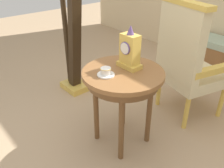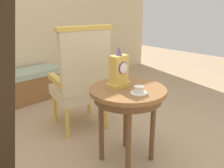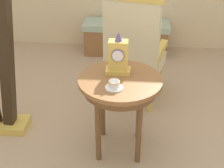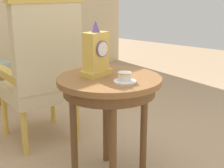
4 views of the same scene
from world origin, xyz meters
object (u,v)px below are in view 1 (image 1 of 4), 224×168
Objects in this scene: teacup_left at (106,72)px; harp at (72,30)px; side_table at (123,81)px; mantel_clock at (130,51)px; armchair at (187,60)px.

harp is (-0.96, 0.32, 0.03)m from teacup_left.
mantel_clock is at bearing 105.38° from side_table.
harp is at bearing 169.96° from side_table.
harp reaches higher than mantel_clock.
side_table is at bearing -97.01° from armchair.
side_table is at bearing -10.04° from harp.
mantel_clock is (0.01, 0.23, 0.11)m from teacup_left.
side_table is 2.03× the size of mantel_clock.
mantel_clock is at bearing -5.53° from harp.
armchair reaches higher than teacup_left.
armchair reaches higher than mantel_clock.
harp reaches higher than armchair.
armchair is at bearing 81.90° from teacup_left.
mantel_clock is at bearing -99.83° from armchair.
armchair is 0.62× the size of harp.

